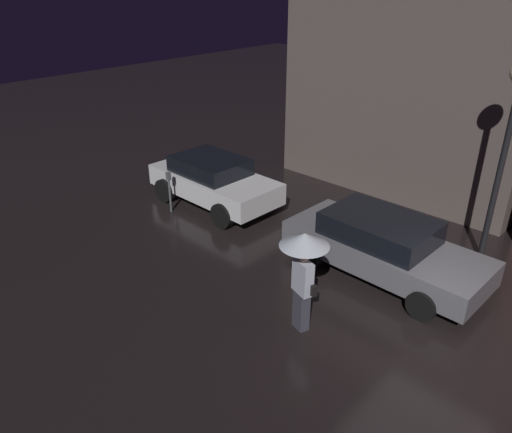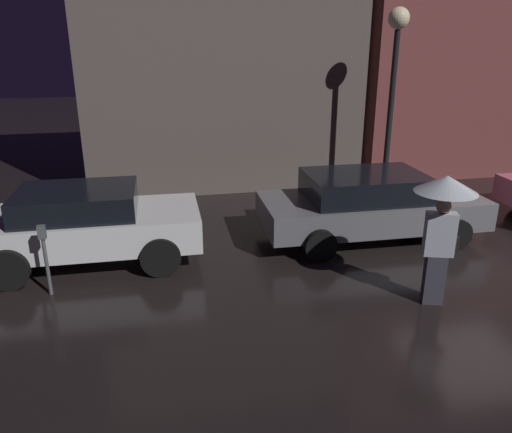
# 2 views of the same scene
# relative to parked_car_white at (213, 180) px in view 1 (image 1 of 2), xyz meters

# --- Properties ---
(ground_plane) EXTENTS (60.00, 60.00, 0.00)m
(ground_plane) POSITION_rel_parked_car_white_xyz_m (7.55, -1.28, -0.77)
(ground_plane) COLOR black
(building_facade_left) EXTENTS (7.41, 3.00, 7.30)m
(building_facade_left) POSITION_rel_parked_car_white_xyz_m (3.29, 5.22, 2.89)
(building_facade_left) COLOR #564C47
(building_facade_left) RESTS_ON ground
(parked_car_white) EXTENTS (4.06, 1.99, 1.42)m
(parked_car_white) POSITION_rel_parked_car_white_xyz_m (0.00, 0.00, 0.00)
(parked_car_white) COLOR silver
(parked_car_white) RESTS_ON ground
(parked_car_grey) EXTENTS (4.60, 2.04, 1.40)m
(parked_car_grey) POSITION_rel_parked_car_white_xyz_m (5.60, 0.03, -0.03)
(parked_car_grey) COLOR slate
(parked_car_grey) RESTS_ON ground
(pedestrian_with_umbrella) EXTENTS (0.92, 0.92, 2.09)m
(pedestrian_with_umbrella) POSITION_rel_parked_car_white_xyz_m (5.48, -2.75, 0.80)
(pedestrian_with_umbrella) COLOR #383842
(pedestrian_with_umbrella) RESTS_ON ground
(parking_meter) EXTENTS (0.12, 0.10, 1.21)m
(parking_meter) POSITION_rel_parked_car_white_xyz_m (-0.52, -1.22, -0.01)
(parking_meter) COLOR #4C5154
(parking_meter) RESTS_ON ground
(street_lamp_near) EXTENTS (0.50, 0.50, 4.65)m
(street_lamp_near) POSITION_rel_parked_car_white_xyz_m (7.03, 2.30, 2.71)
(street_lamp_near) COLOR black
(street_lamp_near) RESTS_ON ground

